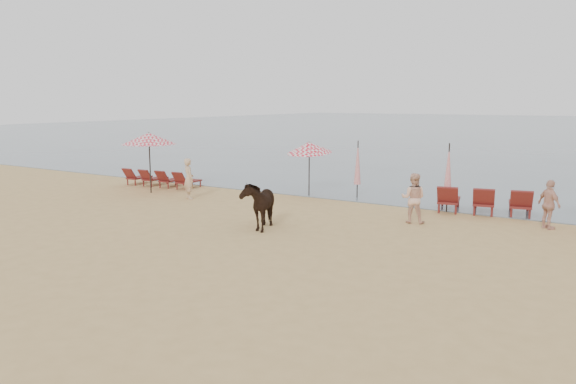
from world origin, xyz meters
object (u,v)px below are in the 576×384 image
at_px(umbrella_open_left_b, 309,147).
at_px(lounger_cluster_left, 160,178).
at_px(lounger_cluster_right, 484,201).
at_px(umbrella_closed_right, 448,170).
at_px(beachgoer_right_a, 413,198).
at_px(umbrella_closed_left, 358,163).
at_px(umbrella_open_left_a, 149,139).
at_px(beachgoer_right_b, 549,205).
at_px(cow, 259,204).
at_px(beachgoer_left, 189,179).

bearing_deg(umbrella_open_left_b, lounger_cluster_left, -175.99).
bearing_deg(lounger_cluster_right, umbrella_closed_right, -176.11).
height_order(lounger_cluster_left, beachgoer_right_a, beachgoer_right_a).
xyz_separation_m(lounger_cluster_left, beachgoer_right_a, (12.73, -1.25, 0.43)).
distance_m(lounger_cluster_right, beachgoer_right_a, 3.21).
bearing_deg(umbrella_closed_left, umbrella_closed_right, -13.01).
height_order(lounger_cluster_left, umbrella_open_left_b, umbrella_open_left_b).
height_order(lounger_cluster_right, beachgoer_right_a, beachgoer_right_a).
bearing_deg(umbrella_open_left_a, beachgoer_right_b, 22.02).
xyz_separation_m(lounger_cluster_left, beachgoer_right_b, (16.63, 0.16, 0.39)).
distance_m(lounger_cluster_left, umbrella_open_left_a, 2.66).
relative_size(umbrella_closed_left, beachgoer_right_b, 1.52).
bearing_deg(beachgoer_right_a, umbrella_closed_right, -112.07).
relative_size(umbrella_open_left_a, beachgoer_right_a, 1.60).
bearing_deg(lounger_cluster_left, beachgoer_right_b, -4.11).
height_order(beachgoer_right_a, beachgoer_right_b, beachgoer_right_a).
bearing_deg(umbrella_open_left_b, beachgoer_right_b, -14.24).
xyz_separation_m(cow, beachgoer_right_b, (7.73, 4.77, 0.00)).
bearing_deg(beachgoer_right_b, umbrella_closed_left, 27.36).
height_order(umbrella_open_left_b, cow, umbrella_open_left_b).
xyz_separation_m(lounger_cluster_left, beachgoer_left, (3.39, -1.76, 0.44)).
bearing_deg(beachgoer_left, umbrella_closed_right, -133.71).
bearing_deg(lounger_cluster_left, umbrella_open_left_a, -63.09).
xyz_separation_m(lounger_cluster_left, umbrella_closed_left, (9.13, 2.07, 1.07)).
xyz_separation_m(umbrella_open_left_b, beachgoer_left, (-3.85, -3.15, -1.22)).
bearing_deg(umbrella_open_left_a, beachgoer_right_a, 17.21).
bearing_deg(beachgoer_right_b, beachgoer_left, 49.94).
relative_size(cow, beachgoer_right_b, 1.18).
bearing_deg(cow, beachgoer_left, 129.56).
distance_m(beachgoer_left, beachgoer_right_a, 9.36).
relative_size(lounger_cluster_left, umbrella_closed_left, 1.54).
xyz_separation_m(lounger_cluster_right, umbrella_open_left_b, (-7.11, -0.11, 1.58)).
distance_m(umbrella_closed_left, beachgoer_right_b, 7.77).
bearing_deg(beachgoer_right_b, beachgoer_right_a, 61.57).
bearing_deg(cow, beachgoer_right_a, 18.08).
height_order(umbrella_open_left_a, cow, umbrella_open_left_a).
xyz_separation_m(umbrella_closed_right, cow, (-4.23, -5.76, -0.76)).
height_order(lounger_cluster_left, umbrella_closed_left, umbrella_closed_left).
bearing_deg(umbrella_closed_right, cow, -126.34).
relative_size(umbrella_open_left_b, beachgoer_left, 1.43).
relative_size(umbrella_open_left_b, beachgoer_right_a, 1.44).
distance_m(lounger_cluster_left, lounger_cluster_right, 14.42).
xyz_separation_m(umbrella_closed_left, umbrella_closed_right, (4.00, -0.92, 0.07)).
bearing_deg(umbrella_open_left_a, beachgoer_left, 10.20).
xyz_separation_m(umbrella_open_left_a, beachgoer_right_b, (15.70, 1.68, -1.59)).
distance_m(umbrella_open_left_b, beachgoer_right_a, 6.21).
height_order(umbrella_closed_right, cow, umbrella_closed_right).
height_order(umbrella_closed_right, beachgoer_left, umbrella_closed_right).
height_order(umbrella_open_left_b, beachgoer_left, umbrella_open_left_b).
bearing_deg(beachgoer_right_a, beachgoer_right_b, -172.57).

